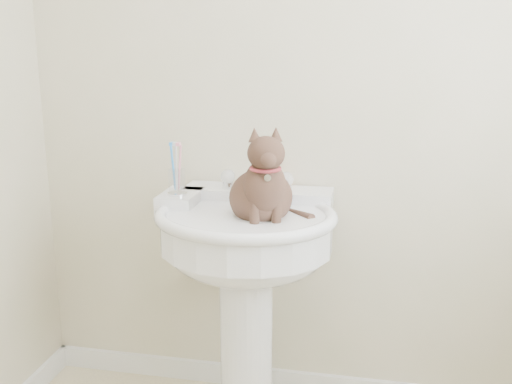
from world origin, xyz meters
The scene contains 7 objects.
wall_back centered at (0.00, 1.10, 1.25)m, with size 2.20×0.00×2.50m, color beige, non-canonical shape.
baseboard_back centered at (0.00, 1.09, 0.04)m, with size 2.20×0.02×0.09m, color white.
pedestal_sink centered at (-0.19, 0.81, 0.70)m, with size 0.64×0.63×0.89m.
faucet centered at (-0.18, 0.97, 0.93)m, with size 0.28×0.12×0.14m.
soap_bar centered at (-0.14, 1.06, 0.90)m, with size 0.09×0.06×0.03m, color orange.
toothbrush_cup centered at (-0.45, 0.86, 0.94)m, with size 0.07×0.07×0.18m.
cat centered at (-0.13, 0.79, 0.93)m, with size 0.24×0.30×0.43m.
Camera 1 is at (0.25, -1.12, 1.42)m, focal length 42.00 mm.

